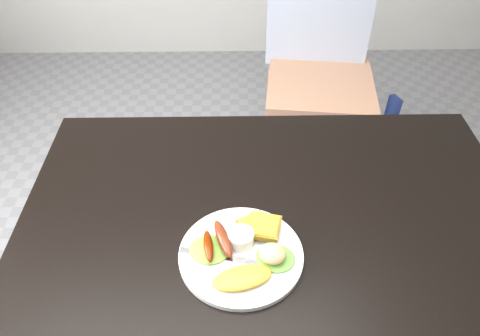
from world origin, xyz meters
The scene contains 14 objects.
dining_table centered at (0.00, 0.00, 0.73)m, with size 1.20×0.80×0.04m, color black.
dining_chair centered at (0.30, 1.03, 0.45)m, with size 0.47×0.47×0.06m, color tan.
person centered at (0.33, 0.53, 0.79)m, with size 0.57×0.38×1.59m, color navy.
plate centered at (-0.08, -0.12, 0.76)m, with size 0.27×0.27×0.01m, color white.
lettuce_left centered at (-0.15, -0.12, 0.77)m, with size 0.09×0.08×0.01m, color #5A8F1B.
lettuce_right centered at (-0.01, -0.14, 0.77)m, with size 0.09×0.08×0.01m, color #5FA139.
omelette centered at (-0.08, -0.19, 0.77)m, with size 0.13×0.06×0.02m, color gold.
sausage_a centered at (-0.15, -0.12, 0.78)m, with size 0.02×0.09×0.02m, color #642A06.
sausage_b centered at (-0.12, -0.10, 0.78)m, with size 0.03×0.11×0.03m, color maroon.
ramekin centered at (-0.08, -0.10, 0.78)m, with size 0.06×0.06×0.03m, color white.
toast_a centered at (-0.04, -0.05, 0.77)m, with size 0.07×0.07×0.01m, color brown.
toast_b centered at (-0.03, -0.07, 0.78)m, with size 0.07×0.07×0.01m, color olive.
potato_salad centered at (-0.01, -0.14, 0.79)m, with size 0.06×0.05×0.03m, color beige.
fork centered at (-0.12, -0.13, 0.76)m, with size 0.18×0.01×0.00m, color #ADAFB7.
Camera 1 is at (-0.09, -0.75, 1.57)m, focal length 35.00 mm.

